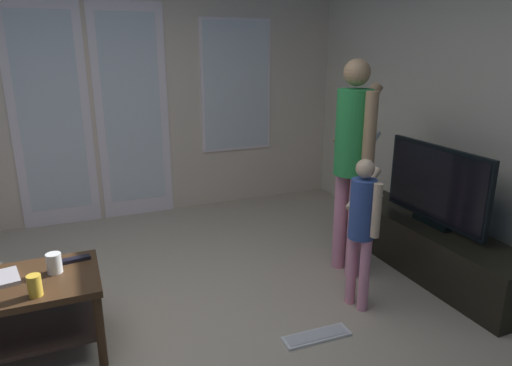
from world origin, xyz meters
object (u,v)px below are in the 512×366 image
(flat_screen_tv, at_px, (436,186))
(tv_remote_black, at_px, (76,259))
(tv_stand, at_px, (429,248))
(loose_keyboard, at_px, (317,336))
(cup_near_edge, at_px, (54,263))
(person_child, at_px, (362,221))
(person_adult, at_px, (353,151))
(cup_by_laptop, at_px, (35,286))
(coffee_table, at_px, (14,305))

(flat_screen_tv, xyz_separation_m, tv_remote_black, (-2.61, 0.20, -0.22))
(tv_stand, distance_m, loose_keyboard, 1.36)
(cup_near_edge, bearing_deg, person_child, -9.29)
(person_adult, bearing_deg, tv_stand, -22.89)
(person_child, relative_size, cup_by_laptop, 8.98)
(loose_keyboard, height_order, cup_by_laptop, cup_by_laptop)
(flat_screen_tv, relative_size, person_child, 0.95)
(coffee_table, height_order, tv_stand, coffee_table)
(tv_stand, bearing_deg, flat_screen_tv, 114.41)
(person_adult, xyz_separation_m, person_child, (-0.22, -0.47, -0.36))
(coffee_table, height_order, tv_remote_black, tv_remote_black)
(flat_screen_tv, height_order, cup_by_laptop, flat_screen_tv)
(coffee_table, distance_m, cup_by_laptop, 0.31)
(loose_keyboard, relative_size, cup_by_laptop, 3.75)
(cup_near_edge, bearing_deg, cup_by_laptop, -110.82)
(flat_screen_tv, distance_m, person_child, 0.86)
(coffee_table, relative_size, person_child, 0.88)
(tv_stand, xyz_separation_m, cup_by_laptop, (-2.82, -0.15, 0.35))
(person_child, height_order, cup_by_laptop, person_child)
(tv_stand, distance_m, person_adult, 1.03)
(person_child, relative_size, loose_keyboard, 2.39)
(coffee_table, distance_m, cup_near_edge, 0.30)
(loose_keyboard, bearing_deg, coffee_table, 163.78)
(coffee_table, relative_size, flat_screen_tv, 0.93)
(cup_near_edge, distance_m, tv_remote_black, 0.17)
(flat_screen_tv, height_order, tv_remote_black, flat_screen_tv)
(cup_by_laptop, bearing_deg, tv_stand, 2.98)
(coffee_table, height_order, cup_by_laptop, cup_by_laptop)
(tv_stand, relative_size, cup_near_edge, 14.88)
(coffee_table, relative_size, person_adult, 0.56)
(flat_screen_tv, distance_m, loose_keyboard, 1.52)
(cup_near_edge, height_order, tv_remote_black, cup_near_edge)
(cup_by_laptop, relative_size, tv_remote_black, 0.69)
(person_child, bearing_deg, tv_remote_black, 166.67)
(flat_screen_tv, bearing_deg, loose_keyboard, -160.84)
(coffee_table, distance_m, flat_screen_tv, 2.98)
(person_adult, relative_size, person_child, 1.57)
(flat_screen_tv, xyz_separation_m, loose_keyboard, (-1.27, -0.44, -0.71))
(coffee_table, xyz_separation_m, tv_stand, (2.96, -0.05, -0.15))
(tv_stand, bearing_deg, person_child, -165.25)
(tv_stand, xyz_separation_m, person_child, (-0.83, -0.22, 0.44))
(cup_by_laptop, bearing_deg, tv_remote_black, 59.79)
(flat_screen_tv, distance_m, cup_by_laptop, 2.83)
(cup_by_laptop, bearing_deg, flat_screen_tv, 3.06)
(flat_screen_tv, bearing_deg, coffee_table, 179.09)
(loose_keyboard, distance_m, cup_near_edge, 1.64)
(person_adult, bearing_deg, tv_remote_black, -178.59)
(loose_keyboard, bearing_deg, tv_stand, 18.99)
(cup_near_edge, height_order, cup_by_laptop, same)
(flat_screen_tv, distance_m, cup_near_edge, 2.73)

